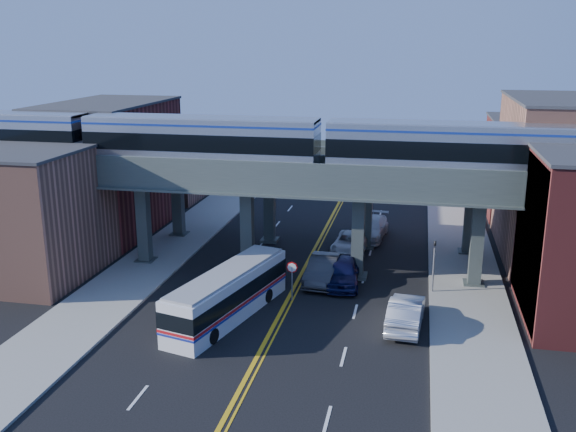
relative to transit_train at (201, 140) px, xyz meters
name	(u,v)px	position (x,y,z in m)	size (l,w,h in m)	color
ground	(277,319)	(7.24, -8.00, -9.43)	(120.00, 120.00, 0.00)	black
sidewalk_west	(163,253)	(-4.26, 2.00, -9.35)	(5.00, 70.00, 0.16)	gray
sidewalk_east	(464,274)	(18.74, 2.00, -9.35)	(5.00, 70.00, 0.16)	gray
building_west_a	(32,214)	(-11.26, -4.00, -4.93)	(8.00, 10.00, 9.00)	#A46954
building_west_b	(111,168)	(-11.26, 8.00, -3.93)	(8.00, 14.00, 11.00)	maroon
building_west_c	(168,159)	(-11.26, 21.00, -5.43)	(8.00, 10.00, 8.00)	#A46954
building_east_b	(560,180)	(25.74, 8.00, -3.43)	(8.00, 14.00, 12.00)	#A46954
building_east_c	(532,168)	(25.74, 21.00, -4.93)	(8.00, 10.00, 9.00)	maroon
mural_panel	(528,239)	(21.79, -4.00, -4.68)	(0.10, 9.50, 9.50)	teal
elevated_viaduct_near	(302,186)	(7.24, 0.00, -2.96)	(52.00, 3.60, 7.40)	#3C4543
elevated_viaduct_far	(318,167)	(7.24, 7.00, -2.96)	(52.00, 3.60, 7.40)	#3C4543
transit_train	(201,140)	(0.00, 0.00, 0.00)	(51.28, 3.22, 3.76)	black
stop_sign	(292,275)	(7.54, -5.00, -7.67)	(0.76, 0.09, 2.63)	slate
traffic_signal	(434,261)	(16.44, -2.00, -7.13)	(0.15, 0.18, 4.10)	slate
transit_bus	(228,295)	(4.26, -8.32, -7.99)	(5.05, 11.12, 2.80)	silver
car_lane_a	(343,272)	(10.44, -1.57, -8.50)	(2.19, 5.44, 1.85)	#0F1038
car_lane_b	(324,269)	(9.04, -1.33, -8.52)	(1.92, 5.52, 1.82)	#2C2B2E
car_lane_c	(350,243)	(10.15, 5.52, -8.67)	(2.53, 5.48, 1.52)	silver
car_lane_d	(371,228)	(11.41, 9.67, -8.55)	(2.46, 6.05, 1.75)	silver
car_parked_curb	(406,313)	(14.84, -7.58, -8.54)	(1.89, 5.42, 1.79)	#B6B6BB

